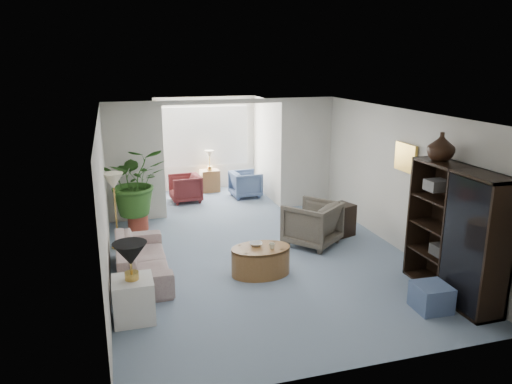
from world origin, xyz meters
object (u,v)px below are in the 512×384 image
object	(u,v)px
floor_lamp	(113,181)
entertainment_cabinet	(456,233)
framed_picture	(406,158)
sofa	(142,259)
cabinet_urn	(441,147)
coffee_table	(261,261)
coffee_cup	(272,246)
sunroom_chair_maroon	(185,188)
sunroom_chair_blue	(246,184)
side_table_dark	(339,220)
plant_pot	(138,222)
table_lamp	(130,254)
end_table	(134,299)
wingback_chair	(312,223)
ottoman	(431,297)
sunroom_table	(210,181)
coffee_bowl	(256,244)

from	to	relation	value
floor_lamp	entertainment_cabinet	xyz separation A→B (m)	(4.58, -3.28, -0.30)
framed_picture	sofa	xyz separation A→B (m)	(-4.46, 0.24, -1.41)
floor_lamp	cabinet_urn	bearing A→B (deg)	-31.25
coffee_table	coffee_cup	world-z (taller)	coffee_cup
sunroom_chair_maroon	coffee_table	bearing A→B (deg)	3.40
cabinet_urn	sunroom_chair_blue	bearing A→B (deg)	104.98
framed_picture	side_table_dark	world-z (taller)	framed_picture
plant_pot	side_table_dark	bearing A→B (deg)	-21.08
table_lamp	floor_lamp	bearing A→B (deg)	93.08
end_table	cabinet_urn	world-z (taller)	cabinet_urn
wingback_chair	ottoman	xyz separation A→B (m)	(0.61, -2.74, -0.22)
table_lamp	wingback_chair	bearing A→B (deg)	29.45
table_lamp	cabinet_urn	distance (m)	4.59
sunroom_chair_blue	coffee_table	bearing A→B (deg)	164.36
sunroom_chair_blue	sunroom_table	distance (m)	1.06
sunroom_table	coffee_table	bearing A→B (deg)	-92.47
table_lamp	wingback_chair	size ratio (longest dim) A/B	0.50
cabinet_urn	ottoman	bearing A→B (deg)	-123.46
ottoman	side_table_dark	bearing A→B (deg)	88.32
entertainment_cabinet	sofa	bearing A→B (deg)	155.53
floor_lamp	framed_picture	bearing A→B (deg)	-18.36
wingback_chair	side_table_dark	size ratio (longest dim) A/B	1.44
side_table_dark	table_lamp	bearing A→B (deg)	-151.60
end_table	ottoman	xyz separation A→B (m)	(3.90, -0.88, -0.10)
cabinet_urn	sunroom_table	xyz separation A→B (m)	(-2.20, 6.17, -1.82)
coffee_table	side_table_dark	world-z (taller)	side_table_dark
cabinet_urn	ottoman	distance (m)	2.15
entertainment_cabinet	ottoman	bearing A→B (deg)	-150.19
coffee_table	coffee_cup	bearing A→B (deg)	-33.69
framed_picture	floor_lamp	xyz separation A→B (m)	(-4.81, 1.60, -0.45)
side_table_dark	coffee_table	bearing A→B (deg)	-147.21
wingback_chair	side_table_dark	xyz separation A→B (m)	(0.70, 0.30, -0.10)
floor_lamp	sunroom_chair_maroon	world-z (taller)	floor_lamp
table_lamp	ottoman	xyz separation A→B (m)	(3.90, -0.88, -0.74)
coffee_cup	sunroom_chair_blue	bearing A→B (deg)	79.75
table_lamp	sunroom_chair_blue	world-z (taller)	table_lamp
table_lamp	floor_lamp	world-z (taller)	floor_lamp
framed_picture	end_table	size ratio (longest dim) A/B	0.87
table_lamp	plant_pot	bearing A→B (deg)	85.77
framed_picture	side_table_dark	distance (m)	1.87
table_lamp	framed_picture	bearing A→B (deg)	13.34
end_table	plant_pot	distance (m)	3.61
sunroom_chair_blue	coffee_bowl	bearing A→B (deg)	163.46
coffee_table	sunroom_chair_maroon	xyz separation A→B (m)	(-0.53, 4.46, 0.10)
end_table	sunroom_chair_maroon	bearing A→B (deg)	74.48
sunroom_chair_maroon	cabinet_urn	bearing A→B (deg)	25.24
framed_picture	sunroom_chair_maroon	xyz separation A→B (m)	(-3.18, 4.24, -1.37)
coffee_table	sofa	bearing A→B (deg)	165.49
wingback_chair	cabinet_urn	distance (m)	2.81
coffee_cup	ottoman	distance (m)	2.43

